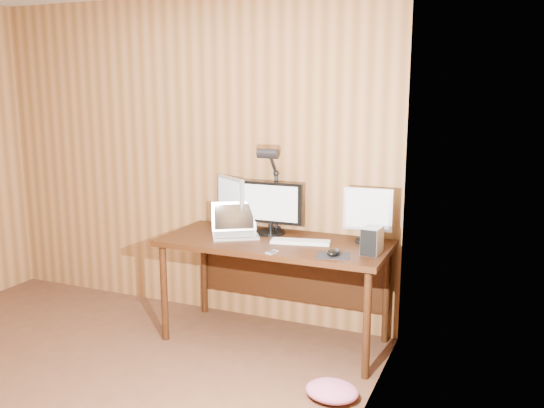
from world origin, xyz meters
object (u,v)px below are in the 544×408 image
Objects in this scene: keyboard at (300,242)px; speaker at (379,239)px; mouse at (333,252)px; laptop at (235,227)px; hard_drive at (372,241)px; desk at (279,254)px; monitor_left at (231,201)px; desk_lamp at (272,177)px; phone at (272,252)px; monitor_center at (270,207)px; monitor_right at (368,214)px.

speaker is (0.52, 0.09, 0.05)m from keyboard.
keyboard is 3.53× the size of mouse.
laptop is 0.96× the size of keyboard.
hard_drive is (0.21, 0.14, 0.06)m from mouse.
desk is 0.57m from monitor_left.
hard_drive is 0.16m from speaker.
desk_lamp is at bearing 36.33° from monitor_left.
hard_drive is 0.65m from phone.
monitor_center is at bearing 139.90° from mouse.
mouse is at bearing 9.42° from monitor_left.
monitor_center is 1.24× the size of monitor_left.
laptop is at bearing -148.45° from monitor_center.
monitor_center reaches higher than desk.
keyboard is at bearing -170.48° from speaker.
monitor_right is at bearing 65.19° from mouse.
monitor_left is 0.70m from keyboard.
hard_drive is (0.70, -0.14, 0.21)m from desk.
phone is at bearing -55.34° from desk_lamp.
hard_drive is 1.77× the size of phone.
desk is 0.57m from desk_lamp.
speaker is (0.01, 0.16, -0.03)m from hard_drive.
phone is (0.21, -0.47, -0.19)m from monitor_center.
monitor_center is 1.27× the size of monitor_right.
desk is 0.58m from mouse.
desk is at bearing 148.27° from keyboard.
laptop is 3.39× the size of mouse.
mouse is at bearing -47.25° from laptop.
desk_lamp is (-0.12, 0.15, 0.53)m from desk.
phone is at bearing -174.32° from mouse.
mouse is at bearing -109.25° from monitor_right.
desk is 3.28× the size of monitor_center.
mouse is 0.18× the size of desk_lamp.
monitor_left is at bearing 163.05° from desk.
keyboard is (0.51, -0.02, -0.05)m from laptop.
monitor_left is 1.19m from hard_drive.
laptop reaches higher than hard_drive.
monitor_center is 0.35m from monitor_left.
speaker is 0.18× the size of desk_lamp.
mouse is 1.21× the size of phone.
laptop is 0.46m from desk_lamp.
laptop reaches higher than keyboard.
monitor_center is (-0.10, 0.09, 0.32)m from desk.
speaker reaches higher than keyboard.
monitor_right reaches higher than hard_drive.
mouse is 0.38m from speaker.
hard_drive reaches higher than mouse.
monitor_right is (0.61, 0.11, 0.33)m from desk.
laptop is 2.32× the size of hard_drive.
desk is 0.70m from monitor_right.
monitor_right is 0.58× the size of desk_lamp.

